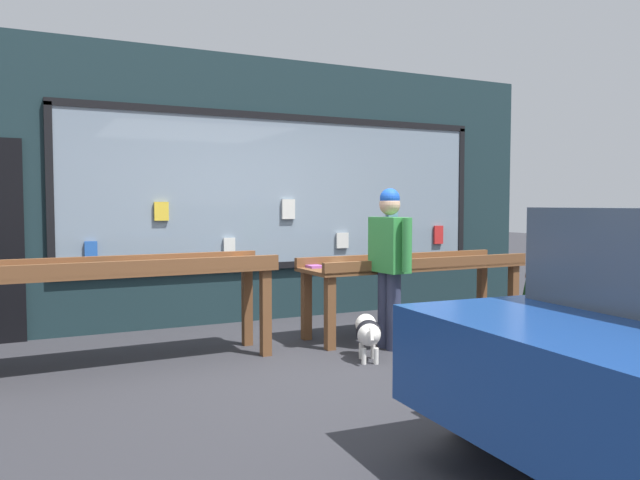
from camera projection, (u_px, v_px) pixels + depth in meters
ground_plane at (324, 366)px, 5.49m from camera, size 40.00×40.00×0.00m
shopfront_facade at (236, 190)px, 7.54m from camera, size 8.51×0.29×3.21m
display_table_left at (129, 279)px, 5.51m from camera, size 2.61×0.70×0.95m
display_table_right at (415, 271)px, 6.86m from camera, size 2.61×0.73×0.86m
person_browsing at (389, 257)px, 6.11m from camera, size 0.24×0.64×1.58m
small_dog at (368, 332)px, 5.69m from camera, size 0.35×0.52×0.40m
sandwich_board_sign at (556, 276)px, 7.93m from camera, size 0.71×0.76×1.02m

